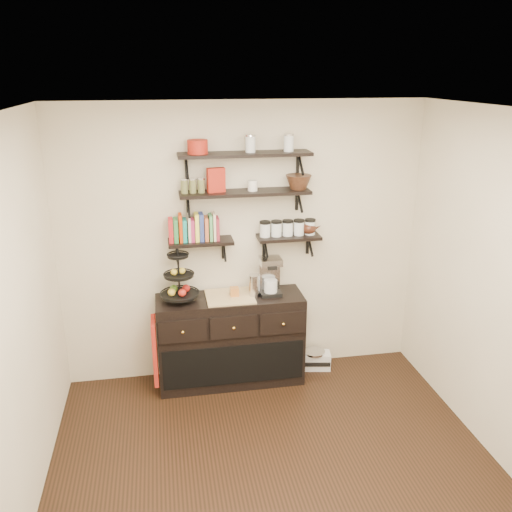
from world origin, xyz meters
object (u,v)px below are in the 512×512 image
Objects in this scene: sideboard at (231,339)px; coffee_maker at (270,276)px; fruit_stand at (180,283)px; radio at (314,360)px.

coffee_maker reaches higher than sideboard.
sideboard is at bearing -0.48° from fruit_stand.
sideboard is at bearing -164.89° from radio.
coffee_maker is 1.10m from radio.
sideboard reaches higher than radio.
fruit_stand reaches higher than sideboard.
fruit_stand is at bearing -166.75° from radio.
coffee_maker is (0.39, 0.03, 0.62)m from sideboard.
radio is (0.49, 0.05, -0.98)m from coffee_maker.
fruit_stand reaches higher than coffee_maker.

